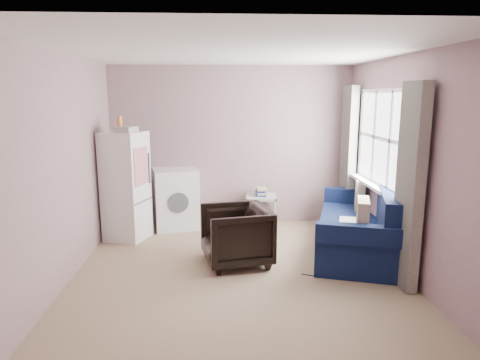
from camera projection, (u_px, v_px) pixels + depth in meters
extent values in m
cube|color=#9A8265|center=(238.00, 275.00, 4.97)|extent=(3.80, 4.20, 0.02)
cube|color=silver|center=(238.00, 50.00, 4.48)|extent=(3.80, 4.20, 0.02)
cube|color=gray|center=(232.00, 146.00, 6.79)|extent=(3.80, 0.02, 2.50)
cube|color=gray|center=(255.00, 226.00, 2.66)|extent=(3.80, 0.02, 2.50)
cube|color=gray|center=(62.00, 170.00, 4.62)|extent=(0.02, 4.20, 2.50)
cube|color=gray|center=(407.00, 167.00, 4.82)|extent=(0.02, 4.20, 2.50)
cube|color=white|center=(383.00, 139.00, 5.46)|extent=(0.01, 1.60, 1.20)
imported|color=black|center=(236.00, 232.00, 5.23)|extent=(0.86, 0.90, 0.79)
cube|color=silver|center=(126.00, 186.00, 6.07)|extent=(0.68, 0.68, 1.55)
cube|color=#4B4B52|center=(144.00, 201.00, 6.04)|extent=(0.17, 0.47, 0.02)
cube|color=#4B4B52|center=(149.00, 168.00, 6.14)|extent=(0.03, 0.03, 0.44)
cube|color=silver|center=(141.00, 166.00, 5.92)|extent=(0.13, 0.35, 0.53)
cylinder|color=orange|center=(120.00, 124.00, 5.96)|extent=(0.09, 0.09, 0.21)
cube|color=#9E9E95|center=(126.00, 129.00, 5.80)|extent=(0.30, 0.33, 0.08)
cube|color=silver|center=(175.00, 198.00, 6.69)|extent=(0.79, 0.79, 0.93)
cube|color=#4B4B52|center=(175.00, 171.00, 6.58)|extent=(0.73, 0.71, 0.05)
cylinder|color=#4B4B52|center=(178.00, 203.00, 6.37)|extent=(0.30, 0.09, 0.31)
cube|color=#9D9E9A|center=(261.00, 197.00, 6.65)|extent=(0.51, 0.51, 0.04)
cube|color=#9D9E9A|center=(261.00, 223.00, 6.73)|extent=(0.51, 0.51, 0.04)
cube|color=#9D9E9A|center=(248.00, 211.00, 6.71)|extent=(0.09, 0.47, 0.52)
cube|color=#9D9E9A|center=(275.00, 211.00, 6.68)|extent=(0.09, 0.47, 0.52)
cube|color=navy|center=(261.00, 195.00, 6.64)|extent=(0.18, 0.24, 0.03)
cube|color=tan|center=(262.00, 193.00, 6.63)|extent=(0.16, 0.23, 0.03)
cube|color=navy|center=(261.00, 191.00, 6.63)|extent=(0.19, 0.25, 0.03)
cube|color=tan|center=(262.00, 189.00, 6.62)|extent=(0.16, 0.23, 0.03)
cube|color=#0D193F|center=(355.00, 236.00, 5.66)|extent=(1.45, 2.14, 0.43)
cube|color=#0D193F|center=(386.00, 204.00, 5.48)|extent=(0.76, 1.92, 0.48)
cube|color=#0D193F|center=(358.00, 234.00, 4.70)|extent=(0.93, 0.42, 0.22)
cube|color=#0D193F|center=(355.00, 196.00, 6.49)|extent=(0.93, 0.42, 0.22)
cube|color=#B8A98B|center=(363.00, 218.00, 4.96)|extent=(0.25, 0.45, 0.43)
cube|color=#B8A98B|center=(360.00, 194.00, 6.16)|extent=(0.25, 0.45, 0.43)
cube|color=#9D9E9A|center=(349.00, 221.00, 5.53)|extent=(0.34, 0.42, 0.02)
cube|color=silver|center=(361.00, 213.00, 5.47)|extent=(0.17, 0.36, 0.24)
cube|color=white|center=(375.00, 187.00, 5.58)|extent=(0.14, 1.70, 0.04)
cube|color=white|center=(379.00, 185.00, 5.57)|extent=(0.02, 1.68, 0.05)
cube|color=white|center=(382.00, 139.00, 5.46)|extent=(0.02, 1.68, 0.05)
cube|color=white|center=(385.00, 91.00, 5.34)|extent=(0.02, 1.68, 0.05)
cube|color=white|center=(409.00, 146.00, 4.67)|extent=(0.02, 0.05, 1.20)
cube|color=white|center=(390.00, 141.00, 5.20)|extent=(0.02, 0.05, 1.20)
cube|color=white|center=(374.00, 137.00, 5.72)|extent=(0.02, 0.05, 1.20)
cube|color=white|center=(361.00, 133.00, 6.24)|extent=(0.02, 0.05, 1.20)
cube|color=beige|center=(410.00, 187.00, 4.47)|extent=(0.12, 0.46, 2.18)
cube|color=beige|center=(348.00, 158.00, 6.59)|extent=(0.12, 0.46, 2.18)
cylinder|color=black|center=(329.00, 276.00, 4.90)|extent=(0.29, 0.05, 0.01)
cylinder|color=black|center=(314.00, 276.00, 4.91)|extent=(0.26, 0.14, 0.01)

